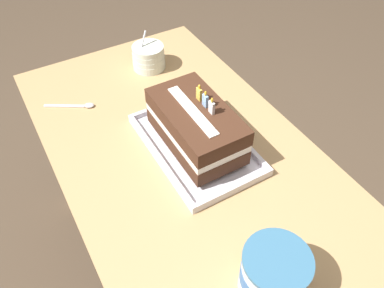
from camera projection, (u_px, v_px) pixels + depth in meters
ground_plane at (189, 272)px, 1.53m from camera, size 8.00×8.00×0.00m
dining_table at (188, 180)px, 1.11m from camera, size 1.22×0.65×0.68m
foil_tray at (196, 145)px, 1.06m from camera, size 0.37×0.24×0.02m
birthday_cake at (196, 125)px, 1.00m from camera, size 0.28×0.16×0.16m
bowl_stack at (149, 57)px, 1.30m from camera, size 0.11×0.11×0.13m
ice_cream_tub at (273, 274)px, 0.74m from camera, size 0.13×0.13×0.12m
serving_spoon_near_tray at (80, 106)px, 1.18m from camera, size 0.09×0.14×0.01m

